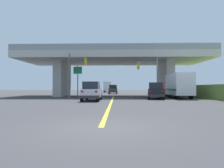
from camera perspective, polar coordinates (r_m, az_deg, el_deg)
name	(u,v)px	position (r m, az deg, el deg)	size (l,w,h in m)	color
ground	(114,96)	(32.63, 0.52, -3.53)	(160.00, 160.00, 0.00)	#353538
overpass_bridge	(114,63)	(32.86, 0.52, 6.16)	(30.04, 10.73, 7.66)	#B7B5AD
lane_divider_stripe	(111,102)	(18.50, -0.25, -5.42)	(0.20, 23.17, 0.01)	yellow
suv_lead	(92,91)	(20.91, -5.93, -2.15)	(1.87, 4.33, 2.02)	silver
suv_crossing	(156,91)	(24.74, 12.68, -1.96)	(2.53, 4.54, 2.02)	black
box_truck	(178,86)	(27.57, 18.66, -0.45)	(2.33, 7.22, 3.21)	red
sedan_oncoming	(113,89)	(43.91, 0.31, -1.58)	(1.95, 4.46, 2.02)	#2D4C33
traffic_signal_nearside	(150,72)	(26.77, 11.20, 3.37)	(2.81, 0.36, 5.44)	slate
traffic_signal_farside	(75,70)	(27.14, -10.86, 4.12)	(2.50, 0.36, 6.15)	#56595E
highway_sign	(78,74)	(30.05, -10.02, 2.84)	(1.34, 0.17, 4.76)	#56595E
semi_truck_distant	(108,87)	(60.86, -1.24, -0.82)	(2.33, 7.48, 3.15)	navy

